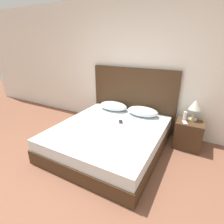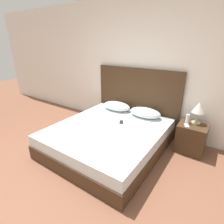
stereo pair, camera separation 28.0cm
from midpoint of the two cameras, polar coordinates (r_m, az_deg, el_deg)
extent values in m
plane|color=brown|center=(2.54, -17.29, -25.62)|extent=(16.00, 16.00, 0.00)
cube|color=white|center=(3.80, 11.55, 14.12)|extent=(10.00, 0.06, 2.70)
cube|color=#422B19|center=(3.27, 1.46, -9.72)|extent=(1.82, 2.04, 0.24)
cube|color=silver|center=(3.17, 1.50, -6.41)|extent=(1.78, 2.00, 0.19)
cube|color=#422B19|center=(3.89, 9.98, 4.11)|extent=(1.91, 0.05, 1.34)
ellipsoid|color=silver|center=(3.87, 3.59, 1.91)|extent=(0.64, 0.38, 0.18)
ellipsoid|color=silver|center=(3.59, 12.97, -0.23)|extent=(0.64, 0.38, 0.18)
cube|color=#232328|center=(3.30, 5.50, -3.36)|extent=(0.14, 0.16, 0.01)
cube|color=#422B19|center=(3.48, 26.61, -7.61)|extent=(0.47, 0.44, 0.52)
cylinder|color=tan|center=(3.45, 27.84, -3.14)|extent=(0.15, 0.15, 0.02)
cylinder|color=tan|center=(3.41, 28.14, -1.60)|extent=(0.02, 0.02, 0.18)
cone|color=silver|center=(3.35, 28.68, 1.26)|extent=(0.20, 0.20, 0.18)
cube|color=#B7B7BC|center=(3.28, 25.49, -4.04)|extent=(0.12, 0.16, 0.01)
cylinder|color=silver|center=(3.36, 25.66, -2.06)|extent=(0.06, 0.06, 0.16)
camera|label=1|loc=(0.14, -87.41, 1.04)|focal=28.00mm
camera|label=2|loc=(0.14, 92.59, -1.04)|focal=28.00mm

